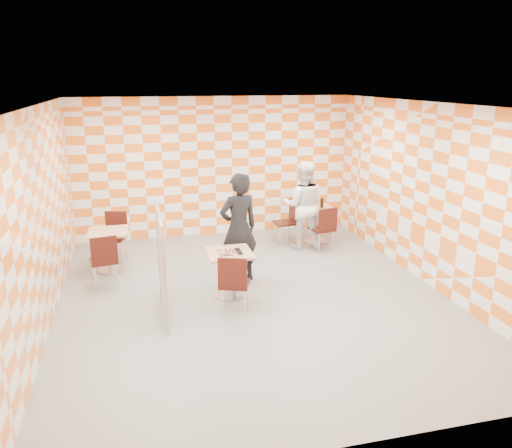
{
  "coord_description": "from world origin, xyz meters",
  "views": [
    {
      "loc": [
        -1.71,
        -7.13,
        3.37
      ],
      "look_at": [
        0.1,
        0.2,
        1.15
      ],
      "focal_mm": 35.0,
      "sensor_mm": 36.0,
      "label": 1
    }
  ],
  "objects_px": {
    "soda_bottle": "(322,203)",
    "main_table": "(230,266)",
    "sport_bottle": "(311,204)",
    "chair_empty_far": "(115,232)",
    "man_dark": "(239,228)",
    "man_white": "(303,205)",
    "second_table": "(316,219)",
    "chair_second_side": "(289,218)",
    "chair_empty_near": "(104,257)",
    "chair_second_front": "(324,226)",
    "empty_table": "(109,244)",
    "partition": "(162,264)",
    "chair_main_front": "(234,280)"
  },
  "relations": [
    {
      "from": "soda_bottle",
      "to": "main_table",
      "type": "bearing_deg",
      "value": -136.87
    },
    {
      "from": "sport_bottle",
      "to": "soda_bottle",
      "type": "height_order",
      "value": "soda_bottle"
    },
    {
      "from": "chair_empty_far",
      "to": "man_dark",
      "type": "height_order",
      "value": "man_dark"
    },
    {
      "from": "man_dark",
      "to": "man_white",
      "type": "bearing_deg",
      "value": -154.22
    },
    {
      "from": "second_table",
      "to": "man_dark",
      "type": "height_order",
      "value": "man_dark"
    },
    {
      "from": "chair_second_side",
      "to": "man_white",
      "type": "distance_m",
      "value": 0.52
    },
    {
      "from": "chair_second_side",
      "to": "chair_empty_near",
      "type": "bearing_deg",
      "value": -157.2
    },
    {
      "from": "second_table",
      "to": "chair_second_front",
      "type": "distance_m",
      "value": 0.63
    },
    {
      "from": "chair_second_front",
      "to": "chair_empty_near",
      "type": "xyz_separation_m",
      "value": [
        -4.17,
        -0.83,
        0.0
      ]
    },
    {
      "from": "empty_table",
      "to": "partition",
      "type": "height_order",
      "value": "partition"
    },
    {
      "from": "man_dark",
      "to": "sport_bottle",
      "type": "distance_m",
      "value": 2.55
    },
    {
      "from": "chair_second_side",
      "to": "partition",
      "type": "relative_size",
      "value": 0.6
    },
    {
      "from": "man_dark",
      "to": "sport_bottle",
      "type": "bearing_deg",
      "value": -152.9
    },
    {
      "from": "empty_table",
      "to": "chair_empty_far",
      "type": "relative_size",
      "value": 0.81
    },
    {
      "from": "empty_table",
      "to": "soda_bottle",
      "type": "relative_size",
      "value": 3.26
    },
    {
      "from": "chair_empty_near",
      "to": "soda_bottle",
      "type": "xyz_separation_m",
      "value": [
        4.35,
        1.45,
        0.31
      ]
    },
    {
      "from": "chair_second_side",
      "to": "man_white",
      "type": "height_order",
      "value": "man_white"
    },
    {
      "from": "empty_table",
      "to": "chair_second_front",
      "type": "bearing_deg",
      "value": 0.29
    },
    {
      "from": "soda_bottle",
      "to": "sport_bottle",
      "type": "bearing_deg",
      "value": 166.81
    },
    {
      "from": "chair_main_front",
      "to": "chair_second_side",
      "type": "xyz_separation_m",
      "value": [
        1.79,
        3.0,
        0.0
      ]
    },
    {
      "from": "chair_empty_far",
      "to": "sport_bottle",
      "type": "xyz_separation_m",
      "value": [
        3.97,
        0.11,
        0.29
      ]
    },
    {
      "from": "partition",
      "to": "man_white",
      "type": "xyz_separation_m",
      "value": [
        2.97,
        2.38,
        0.1
      ]
    },
    {
      "from": "man_white",
      "to": "soda_bottle",
      "type": "relative_size",
      "value": 7.78
    },
    {
      "from": "chair_empty_far",
      "to": "partition",
      "type": "bearing_deg",
      "value": -74.21
    },
    {
      "from": "chair_empty_near",
      "to": "partition",
      "type": "bearing_deg",
      "value": -53.54
    },
    {
      "from": "chair_second_side",
      "to": "soda_bottle",
      "type": "height_order",
      "value": "soda_bottle"
    },
    {
      "from": "partition",
      "to": "empty_table",
      "type": "bearing_deg",
      "value": 112.47
    },
    {
      "from": "chair_empty_near",
      "to": "chair_empty_far",
      "type": "height_order",
      "value": "same"
    },
    {
      "from": "second_table",
      "to": "man_dark",
      "type": "relative_size",
      "value": 0.4
    },
    {
      "from": "second_table",
      "to": "chair_empty_far",
      "type": "relative_size",
      "value": 0.81
    },
    {
      "from": "chair_second_side",
      "to": "soda_bottle",
      "type": "distance_m",
      "value": 0.76
    },
    {
      "from": "chair_second_side",
      "to": "empty_table",
      "type": "bearing_deg",
      "value": -168.5
    },
    {
      "from": "empty_table",
      "to": "man_dark",
      "type": "xyz_separation_m",
      "value": [
        2.16,
        -1.01,
        0.43
      ]
    },
    {
      "from": "man_white",
      "to": "chair_main_front",
      "type": "bearing_deg",
      "value": 70.77
    },
    {
      "from": "empty_table",
      "to": "chair_empty_near",
      "type": "xyz_separation_m",
      "value": [
        -0.05,
        -0.8,
        0.04
      ]
    },
    {
      "from": "main_table",
      "to": "chair_empty_far",
      "type": "relative_size",
      "value": 0.81
    },
    {
      "from": "chair_main_front",
      "to": "chair_second_front",
      "type": "height_order",
      "value": "same"
    },
    {
      "from": "chair_main_front",
      "to": "chair_empty_near",
      "type": "height_order",
      "value": "same"
    },
    {
      "from": "chair_main_front",
      "to": "empty_table",
      "type": "bearing_deg",
      "value": 128.71
    },
    {
      "from": "main_table",
      "to": "chair_main_front",
      "type": "relative_size",
      "value": 0.81
    },
    {
      "from": "second_table",
      "to": "chair_main_front",
      "type": "distance_m",
      "value": 3.75
    },
    {
      "from": "chair_main_front",
      "to": "chair_second_front",
      "type": "xyz_separation_m",
      "value": [
        2.3,
        2.29,
        0.0
      ]
    },
    {
      "from": "partition",
      "to": "sport_bottle",
      "type": "relative_size",
      "value": 7.75
    },
    {
      "from": "chair_empty_near",
      "to": "man_white",
      "type": "xyz_separation_m",
      "value": [
        3.85,
        1.2,
        0.35
      ]
    },
    {
      "from": "soda_bottle",
      "to": "man_white",
      "type": "bearing_deg",
      "value": -153.24
    },
    {
      "from": "man_dark",
      "to": "soda_bottle",
      "type": "xyz_separation_m",
      "value": [
        2.13,
        1.65,
        -0.09
      ]
    },
    {
      "from": "chair_second_front",
      "to": "chair_second_side",
      "type": "height_order",
      "value": "same"
    },
    {
      "from": "empty_table",
      "to": "chair_second_front",
      "type": "relative_size",
      "value": 0.81
    },
    {
      "from": "empty_table",
      "to": "chair_empty_near",
      "type": "distance_m",
      "value": 0.81
    },
    {
      "from": "chair_main_front",
      "to": "partition",
      "type": "distance_m",
      "value": 1.06
    }
  ]
}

